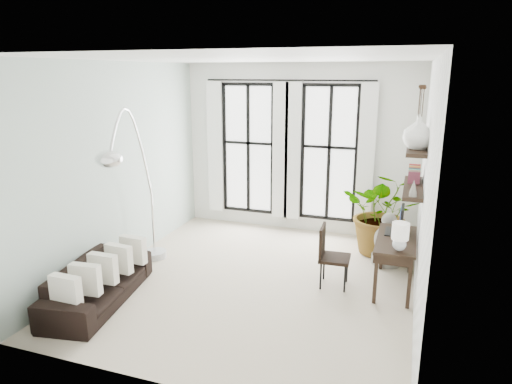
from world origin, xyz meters
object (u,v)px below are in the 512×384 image
at_px(plant, 383,212).
at_px(sofa, 98,283).
at_px(arc_lamp, 130,148).
at_px(buddha, 387,242).
at_px(desk_chair, 329,252).
at_px(desk, 396,243).

bearing_deg(plant, sofa, -139.01).
height_order(arc_lamp, buddha, arc_lamp).
bearing_deg(desk_chair, buddha, 52.01).
xyz_separation_m(arc_lamp, buddha, (3.50, 1.79, -1.62)).
bearing_deg(sofa, buddha, -63.41).
bearing_deg(plant, desk, -78.88).
relative_size(plant, desk_chair, 1.63).
bearing_deg(sofa, desk, -74.85).
xyz_separation_m(plant, desk, (0.26, -1.33, -0.03)).
height_order(desk, buddha, desk).
bearing_deg(arc_lamp, sofa, -97.22).
distance_m(sofa, buddha, 4.44).
xyz_separation_m(sofa, desk, (3.75, 1.69, 0.43)).
bearing_deg(sofa, plant, -58.18).
distance_m(plant, buddha, 0.58).
bearing_deg(plant, desk_chair, -112.78).
bearing_deg(desk_chair, desk, 8.34).
bearing_deg(buddha, arc_lamp, -152.96).
height_order(plant, desk_chair, plant).
bearing_deg(arc_lamp, buddha, 27.04).
distance_m(sofa, arc_lamp, 1.89).
xyz_separation_m(plant, buddha, (0.12, -0.43, -0.37)).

